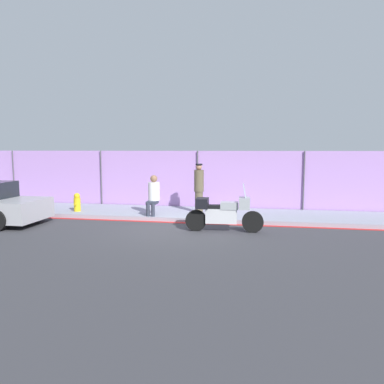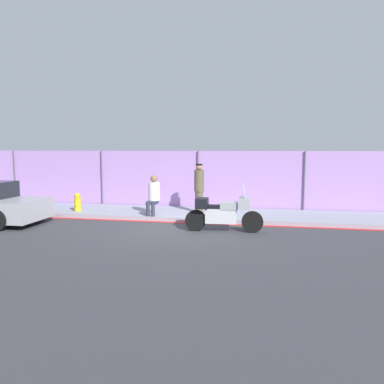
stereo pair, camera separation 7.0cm
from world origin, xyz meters
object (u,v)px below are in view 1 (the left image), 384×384
(motorcycle, at_px, (223,212))
(fire_hydrant, at_px, (77,202))
(officer_standing, at_px, (199,188))
(person_seated_on_curb, at_px, (153,193))

(motorcycle, height_order, fire_hydrant, motorcycle)
(motorcycle, distance_m, officer_standing, 2.66)
(officer_standing, height_order, person_seated_on_curb, officer_standing)
(person_seated_on_curb, bearing_deg, motorcycle, -32.17)
(fire_hydrant, bearing_deg, officer_standing, 6.98)
(motorcycle, relative_size, officer_standing, 1.31)
(officer_standing, relative_size, fire_hydrant, 2.61)
(motorcycle, distance_m, person_seated_on_curb, 3.13)
(officer_standing, bearing_deg, person_seated_on_curb, -154.77)
(officer_standing, bearing_deg, fire_hydrant, -173.02)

